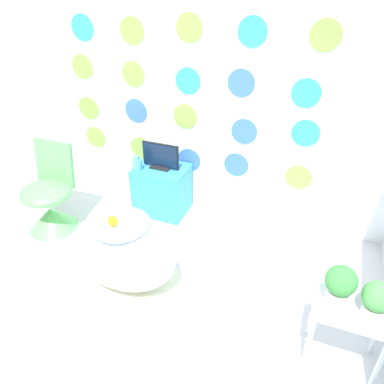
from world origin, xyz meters
name	(u,v)px	position (x,y,z in m)	size (l,w,h in m)	color
ground_plane	(69,364)	(0.00, 0.00, 0.00)	(12.00, 12.00, 0.00)	silver
wall_back_dotted	(188,80)	(0.00, 2.05, 1.30)	(4.82, 0.05, 2.60)	white
rug	(123,298)	(0.04, 0.61, 0.00)	(0.98, 0.90, 0.01)	silver
bathtub	(124,253)	(-0.02, 0.78, 0.30)	(0.83, 0.53, 0.60)	white
rubber_duck	(112,221)	(-0.04, 0.72, 0.64)	(0.07, 0.08, 0.09)	yellow
chair	(50,204)	(-1.04, 1.15, 0.27)	(0.47, 0.47, 0.83)	#66C166
tv_cabinet	(162,189)	(-0.18, 1.80, 0.25)	(0.50, 0.39, 0.50)	#389ED6
tv	(161,157)	(-0.18, 1.80, 0.61)	(0.37, 0.12, 0.25)	black
vase	(137,164)	(-0.37, 1.68, 0.56)	(0.09, 0.09, 0.14)	#51B2AD
side_table	(349,320)	(1.60, 0.68, 0.37)	(0.45, 0.31, 0.47)	silver
potted_plant_left	(340,284)	(1.50, 0.69, 0.62)	(0.18, 0.18, 0.27)	white
potted_plant_right	(377,299)	(1.70, 0.68, 0.59)	(0.18, 0.18, 0.23)	white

